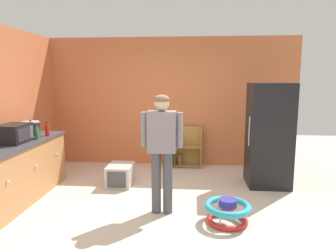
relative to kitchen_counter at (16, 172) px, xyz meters
name	(u,v)px	position (x,y,z in m)	size (l,w,h in m)	color
ground_plane	(160,208)	(2.20, -0.10, -0.45)	(12.00, 12.00, 0.00)	beige
back_wall	(172,102)	(2.20, 2.23, 0.90)	(5.20, 0.06, 2.70)	#CA6D41
left_side_wall	(12,108)	(-0.43, 0.71, 0.90)	(0.06, 2.99, 2.70)	#CA6C40
kitchen_counter	(16,172)	(0.00, 0.00, 0.00)	(0.65, 2.16, 0.90)	#B87E4B
refrigerator	(269,135)	(3.96, 1.05, 0.44)	(0.73, 0.68, 1.78)	black
bookshelf	(180,149)	(2.38, 2.05, -0.08)	(0.80, 0.28, 0.85)	#AB7F43
standing_person	(162,143)	(2.24, -0.23, 0.54)	(0.57, 0.22, 1.64)	#4A4C51
baby_walker	(227,211)	(3.11, -0.47, -0.29)	(0.60, 0.60, 0.32)	red
pet_carrier	(120,175)	(1.39, 0.82, -0.27)	(0.42, 0.55, 0.36)	#BCB6AC
microwave	(14,134)	(-0.01, 0.03, 0.59)	(0.37, 0.48, 0.28)	black
crock_pot	(31,128)	(-0.09, 0.66, 0.56)	(0.28, 0.28, 0.26)	black
green_glass_bottle	(37,133)	(0.19, 0.32, 0.55)	(0.07, 0.07, 0.25)	#33753D
ketchup_bottle	(47,130)	(0.22, 0.60, 0.55)	(0.07, 0.07, 0.25)	red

